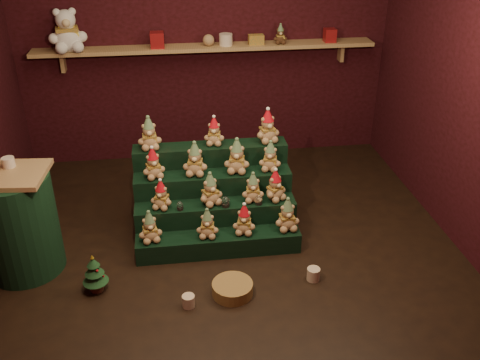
{
  "coord_description": "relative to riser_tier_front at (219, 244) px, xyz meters",
  "views": [
    {
      "loc": [
        -0.41,
        -3.75,
        2.74
      ],
      "look_at": [
        0.14,
        0.25,
        0.56
      ],
      "focal_mm": 40.0,
      "sensor_mm": 36.0,
      "label": 1
    }
  ],
  "objects": [
    {
      "name": "ground",
      "position": [
        0.08,
        -0.01,
        -0.09
      ],
      "size": [
        4.0,
        4.0,
        0.0
      ],
      "primitive_type": "plane",
      "color": "black",
      "rests_on": "ground"
    },
    {
      "name": "back_wall",
      "position": [
        0.08,
        2.04,
        1.31
      ],
      "size": [
        4.0,
        0.1,
        2.8
      ],
      "primitive_type": "cube",
      "color": "black",
      "rests_on": "ground"
    },
    {
      "name": "front_wall",
      "position": [
        0.08,
        -2.06,
        1.31
      ],
      "size": [
        4.0,
        0.1,
        2.8
      ],
      "primitive_type": "cube",
      "color": "black",
      "rests_on": "ground"
    },
    {
      "name": "back_shelf",
      "position": [
        0.08,
        1.87,
        1.2
      ],
      "size": [
        3.6,
        0.26,
        0.24
      ],
      "color": "tan",
      "rests_on": "ground"
    },
    {
      "name": "riser_tier_front",
      "position": [
        0.0,
        0.0,
        0.0
      ],
      "size": [
        1.4,
        0.22,
        0.18
      ],
      "primitive_type": "cube",
      "color": "black",
      "rests_on": "ground"
    },
    {
      "name": "riser_tier_midfront",
      "position": [
        0.0,
        0.22,
        0.09
      ],
      "size": [
        1.4,
        0.22,
        0.36
      ],
      "primitive_type": "cube",
      "color": "black",
      "rests_on": "ground"
    },
    {
      "name": "riser_tier_midback",
      "position": [
        0.0,
        0.44,
        0.18
      ],
      "size": [
        1.4,
        0.22,
        0.54
      ],
      "primitive_type": "cube",
      "color": "black",
      "rests_on": "ground"
    },
    {
      "name": "riser_tier_back",
      "position": [
        0.0,
        0.66,
        0.27
      ],
      "size": [
        1.4,
        0.22,
        0.72
      ],
      "primitive_type": "cube",
      "color": "black",
      "rests_on": "ground"
    },
    {
      "name": "teddy_0",
      "position": [
        -0.57,
        -0.0,
        0.23
      ],
      "size": [
        0.23,
        0.21,
        0.27
      ],
      "primitive_type": null,
      "rotation": [
        0.0,
        0.0,
        0.2
      ],
      "color": "tan",
      "rests_on": "riser_tier_front"
    },
    {
      "name": "teddy_1",
      "position": [
        -0.09,
        -0.01,
        0.22
      ],
      "size": [
        0.21,
        0.19,
        0.26
      ],
      "primitive_type": null,
      "rotation": [
        0.0,
        0.0,
        -0.14
      ],
      "color": "tan",
      "rests_on": "riser_tier_front"
    },
    {
      "name": "teddy_2",
      "position": [
        0.22,
        0.01,
        0.22
      ],
      "size": [
        0.23,
        0.21,
        0.27
      ],
      "primitive_type": null,
      "rotation": [
        0.0,
        0.0,
        -0.23
      ],
      "color": "tan",
      "rests_on": "riser_tier_front"
    },
    {
      "name": "teddy_3",
      "position": [
        0.59,
        0.02,
        0.24
      ],
      "size": [
        0.22,
        0.2,
        0.29
      ],
      "primitive_type": null,
      "rotation": [
        0.0,
        0.0,
        0.06
      ],
      "color": "tan",
      "rests_on": "riser_tier_front"
    },
    {
      "name": "teddy_4",
      "position": [
        -0.46,
        0.21,
        0.4
      ],
      "size": [
        0.23,
        0.22,
        0.26
      ],
      "primitive_type": null,
      "rotation": [
        0.0,
        0.0,
        -0.36
      ],
      "color": "tan",
      "rests_on": "riser_tier_midfront"
    },
    {
      "name": "teddy_5",
      "position": [
        -0.04,
        0.22,
        0.42
      ],
      "size": [
        0.27,
        0.26,
        0.29
      ],
      "primitive_type": null,
      "rotation": [
        0.0,
        0.0,
        0.44
      ],
      "color": "tan",
      "rests_on": "riser_tier_midfront"
    },
    {
      "name": "teddy_6",
      "position": [
        0.33,
        0.23,
        0.4
      ],
      "size": [
        0.2,
        0.19,
        0.27
      ],
      "primitive_type": null,
      "rotation": [
        0.0,
        0.0,
        -0.09
      ],
      "color": "tan",
      "rests_on": "riser_tier_midfront"
    },
    {
      "name": "teddy_7",
      "position": [
        0.52,
        0.22,
        0.41
      ],
      "size": [
        0.27,
        0.26,
        0.28
      ],
      "primitive_type": null,
      "rotation": [
        0.0,
        0.0,
        0.56
      ],
      "color": "tan",
      "rests_on": "riser_tier_midfront"
    },
    {
      "name": "teddy_8",
      "position": [
        -0.52,
        0.44,
        0.59
      ],
      "size": [
        0.24,
        0.23,
        0.28
      ],
      "primitive_type": null,
      "rotation": [
        0.0,
        0.0,
        0.29
      ],
      "color": "tan",
      "rests_on": "riser_tier_midback"
    },
    {
      "name": "teddy_9",
      "position": [
        -0.15,
        0.45,
        0.6
      ],
      "size": [
        0.25,
        0.23,
        0.3
      ],
      "primitive_type": null,
      "rotation": [
        0.0,
        0.0,
        -0.17
      ],
      "color": "tan",
      "rests_on": "riser_tier_midback"
    },
    {
      "name": "teddy_10",
      "position": [
        0.22,
        0.45,
        0.61
      ],
      "size": [
        0.26,
        0.24,
        0.31
      ],
      "primitive_type": null,
      "rotation": [
        0.0,
        0.0,
        -0.19
      ],
      "color": "tan",
      "rests_on": "riser_tier_midback"
    },
    {
      "name": "teddy_11",
      "position": [
        0.52,
        0.44,
        0.59
      ],
      "size": [
        0.24,
        0.22,
        0.27
      ],
      "primitive_type": null,
      "rotation": [
        0.0,
        0.0,
        -0.27
      ],
      "color": "tan",
      "rests_on": "riser_tier_midback"
    },
    {
      "name": "teddy_12",
      "position": [
        -0.54,
        0.66,
        0.78
      ],
      "size": [
        0.23,
        0.21,
        0.3
      ],
      "primitive_type": null,
      "rotation": [
        0.0,
        0.0,
        0.08
      ],
      "color": "tan",
      "rests_on": "riser_tier_back"
    },
    {
      "name": "teddy_13",
      "position": [
        0.04,
        0.67,
        0.76
      ],
      "size": [
        0.21,
        0.2,
        0.26
      ],
      "primitive_type": null,
      "rotation": [
        0.0,
        0.0,
        -0.19
      ],
      "color": "tan",
      "rests_on": "riser_tier_back"
    },
    {
      "name": "teddy_14",
      "position": [
        0.53,
        0.67,
        0.78
      ],
      "size": [
        0.26,
        0.24,
        0.3
      ],
      "primitive_type": null,
      "rotation": [
        0.0,
        0.0,
        0.24
      ],
      "color": "tan",
      "rests_on": "riser_tier_back"
    },
    {
      "name": "snow_globe_a",
      "position": [
        -0.31,
        0.16,
        0.31
      ],
      "size": [
        0.06,
        0.06,
        0.08
      ],
      "color": "black",
      "rests_on": "riser_tier_midfront"
    },
    {
      "name": "snow_globe_b",
      "position": [
        0.08,
        0.16,
        0.32
      ],
      "size": [
        0.07,
        0.07,
        0.09
      ],
      "color": "black",
      "rests_on": "riser_tier_midfront"
    },
    {
      "name": "snow_globe_c",
      "position": [
        0.37,
        0.16,
        0.31
      ],
      "size": [
        0.06,
        0.06,
        0.08
      ],
      "color": "black",
      "rests_on": "riser_tier_midfront"
    },
    {
      "name": "side_table",
      "position": [
        -1.59,
        0.01,
        0.35
      ],
      "size": [
        0.62,
        0.61,
        0.88
      ],
      "rotation": [
        0.0,
        0.0,
        -0.09
      ],
      "color": "tan",
      "rests_on": "ground"
    },
    {
      "name": "table_ornament",
      "position": [
        -1.59,
        0.11,
        0.83
      ],
      "size": [
        0.1,
        0.1,
        0.08
      ],
      "primitive_type": "cylinder",
      "color": "beige",
      "rests_on": "side_table"
    },
    {
      "name": "mini_christmas_tree",
      "position": [
        -0.99,
        -0.37,
        0.07
      ],
      "size": [
        0.2,
        0.2,
        0.34
      ],
      "rotation": [
        0.0,
        0.0,
        0.01
      ],
      "color": "#452418",
      "rests_on": "ground"
    },
    {
      "name": "mug_left",
      "position": [
        -0.29,
        -0.65,
        -0.04
      ],
      "size": [
        0.1,
        0.1,
        0.1
      ],
      "primitive_type": "cylinder",
      "color": "beige",
      "rests_on": "ground"
    },
    {
      "name": "mug_right",
      "position": [
        0.71,
        -0.47,
        -0.04
      ],
      "size": [
        0.1,
        0.1,
        0.1
      ],
      "primitive_type": "cylinder",
      "color": "beige",
      "rests_on": "ground"
    },
    {
      "name": "wicker_basket",
      "position": [
        0.05,
        -0.55,
        -0.04
      ],
      "size": [
        0.37,
        0.37,
        0.1
      ],
      "primitive_type": "cylinder",
      "rotation": [
        0.0,
        0.0,
        0.17
      ],
      "color": "olive",
      "rests_on": "ground"
    },
    {
      "name": "white_bear",
      "position": [
        -1.31,
        1.83,
        1.5
      ],
      "size": [
        0.44,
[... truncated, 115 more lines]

